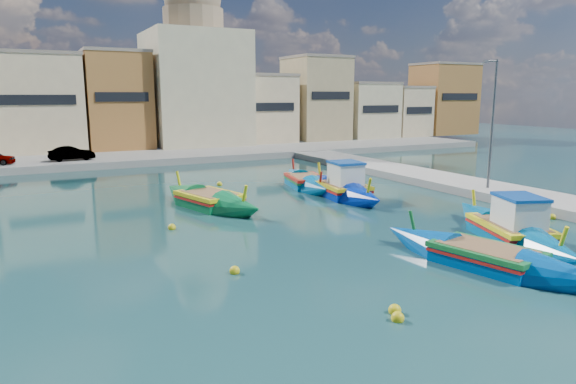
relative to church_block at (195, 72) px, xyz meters
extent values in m
plane|color=#113335|center=(-10.00, -40.00, -8.41)|extent=(160.00, 160.00, 0.00)
cube|color=gray|center=(-10.00, -8.00, -8.11)|extent=(80.00, 8.00, 0.60)
cube|color=beige|center=(-15.74, -0.28, -3.31)|extent=(7.88, 7.44, 8.99)
cube|color=gray|center=(-15.74, -0.28, 1.33)|extent=(8.04, 7.59, 0.30)
cube|color=black|center=(-15.74, -4.05, -2.86)|extent=(6.30, 0.10, 0.90)
cube|color=#AB7035|center=(-8.46, -0.93, -3.09)|extent=(6.17, 6.13, 9.43)
cube|color=gray|center=(-8.46, -0.93, 1.77)|extent=(6.29, 6.26, 0.30)
cube|color=black|center=(-8.46, -4.05, -2.62)|extent=(4.93, 0.10, 0.90)
cube|color=tan|center=(-0.95, -0.15, -4.78)|extent=(7.31, 7.69, 6.05)
cube|color=gray|center=(-0.95, -0.15, -1.60)|extent=(7.46, 7.85, 0.30)
cube|color=black|center=(-0.95, -4.05, -4.48)|extent=(5.85, 0.10, 0.90)
cube|color=beige|center=(7.02, -0.35, -4.10)|extent=(7.54, 7.30, 7.41)
cube|color=gray|center=(7.02, -0.35, -0.25)|extent=(7.69, 7.45, 0.30)
cube|color=black|center=(7.02, -4.05, -3.73)|extent=(6.03, 0.10, 0.90)
cube|color=tan|center=(14.93, -0.51, -2.99)|extent=(6.36, 6.97, 9.63)
cube|color=gray|center=(14.93, -0.51, 1.98)|extent=(6.48, 7.11, 0.30)
cube|color=black|center=(14.93, -4.05, -2.51)|extent=(5.09, 0.10, 0.90)
cube|color=beige|center=(22.15, -0.65, -4.48)|extent=(6.63, 6.70, 6.65)
cube|color=gray|center=(22.15, -0.65, -1.01)|extent=(6.76, 6.83, 0.30)
cube|color=black|center=(22.15, -4.05, -4.15)|extent=(5.30, 0.10, 0.90)
cube|color=beige|center=(28.26, -0.25, -4.71)|extent=(5.08, 7.51, 6.20)
cube|color=gray|center=(28.26, -0.25, -1.45)|extent=(5.18, 7.66, 0.30)
cube|color=black|center=(28.26, -4.05, -4.40)|extent=(4.06, 0.10, 0.90)
cube|color=#AB7035|center=(35.15, -1.00, -3.14)|extent=(7.79, 6.00, 9.33)
cube|color=gray|center=(35.15, -1.00, 1.67)|extent=(7.95, 6.12, 0.30)
cube|color=black|center=(35.15, -4.05, -2.68)|extent=(6.23, 0.10, 0.90)
cube|color=beige|center=(0.00, 0.00, -1.81)|extent=(10.00, 10.00, 12.00)
cylinder|color=#9E8466|center=(0.00, 0.00, 5.39)|extent=(6.40, 6.40, 2.40)
cylinder|color=#595B60|center=(7.50, -34.00, -4.41)|extent=(0.16, 0.16, 8.00)
cylinder|color=#595B60|center=(7.10, -34.00, -0.51)|extent=(1.00, 0.10, 0.10)
cube|color=#595B60|center=(6.60, -34.00, -0.56)|extent=(0.35, 0.15, 0.18)
imported|color=#4C1919|center=(-13.72, -9.50, -7.22)|extent=(3.68, 1.60, 1.18)
cube|color=#00609B|center=(0.76, -41.27, -8.20)|extent=(3.30, 4.24, 1.05)
cone|color=#00609B|center=(1.88, -38.39, -8.15)|extent=(3.19, 3.95, 2.68)
cone|color=#00609B|center=(-0.36, -44.16, -8.15)|extent=(3.19, 3.95, 2.68)
cube|color=yellow|center=(0.76, -41.27, -7.76)|extent=(3.45, 4.46, 0.19)
cube|color=red|center=(0.76, -41.27, -7.95)|extent=(3.42, 4.34, 0.10)
cube|color=olive|center=(0.76, -41.27, -7.68)|extent=(2.88, 3.81, 0.06)
cylinder|color=yellow|center=(1.99, -38.11, -7.47)|extent=(0.31, 0.51, 1.14)
cylinder|color=yellow|center=(-0.47, -44.44, -7.47)|extent=(0.31, 0.51, 1.14)
cube|color=white|center=(0.56, -41.78, -7.10)|extent=(2.05, 2.30, 1.15)
cube|color=#0F47A5|center=(0.56, -41.78, -6.46)|extent=(2.18, 2.46, 0.13)
cube|color=#0024AA|center=(-0.40, -30.09, -8.18)|extent=(2.67, 3.84, 1.13)
cone|color=#0024AA|center=(-0.04, -27.14, -8.13)|extent=(2.64, 3.59, 2.82)
cone|color=#0024AA|center=(-0.75, -33.05, -8.13)|extent=(2.64, 3.59, 2.82)
cube|color=yellow|center=(-0.40, -30.09, -7.71)|extent=(2.78, 4.05, 0.20)
cube|color=red|center=(-0.40, -30.09, -7.91)|extent=(2.79, 3.92, 0.11)
cube|color=olive|center=(-0.40, -30.09, -7.62)|extent=(2.30, 3.48, 0.07)
cylinder|color=yellow|center=(0.00, -26.84, -7.39)|extent=(0.22, 0.55, 1.23)
cylinder|color=yellow|center=(-0.79, -33.34, -7.39)|extent=(0.22, 0.55, 1.23)
cube|color=white|center=(-0.46, -30.61, -7.00)|extent=(1.79, 2.01, 1.24)
cube|color=#0F47A5|center=(-0.46, -30.61, -6.31)|extent=(1.89, 2.15, 0.14)
cube|color=#0063A4|center=(-0.74, -26.28, -8.20)|extent=(2.73, 3.75, 1.03)
cone|color=#0063A4|center=(-0.14, -23.54, -8.15)|extent=(2.68, 3.51, 2.59)
cone|color=#0063A4|center=(-1.34, -29.02, -8.15)|extent=(2.68, 3.51, 2.59)
cube|color=#B61E13|center=(-0.74, -26.28, -7.77)|extent=(2.85, 3.95, 0.19)
cube|color=#197F33|center=(-0.74, -26.28, -7.96)|extent=(2.85, 3.84, 0.10)
cube|color=olive|center=(-0.74, -26.28, -7.69)|extent=(2.37, 3.39, 0.06)
cylinder|color=#B61E13|center=(-0.08, -23.27, -7.48)|extent=(0.24, 0.51, 1.12)
cylinder|color=#B61E13|center=(-1.40, -29.29, -7.48)|extent=(0.24, 0.51, 1.12)
cube|color=#0A723B|center=(-8.43, -29.36, -8.18)|extent=(3.08, 3.88, 1.13)
cone|color=#0A723B|center=(-9.18, -26.65, -8.13)|extent=(3.02, 3.68, 2.78)
cone|color=#0A723B|center=(-7.68, -32.08, -8.13)|extent=(3.02, 3.68, 2.78)
cube|color=yellow|center=(-8.43, -29.36, -7.71)|extent=(3.22, 4.09, 0.20)
cube|color=red|center=(-8.43, -29.36, -7.91)|extent=(3.20, 3.97, 0.11)
cube|color=olive|center=(-8.43, -29.36, -7.62)|extent=(2.67, 3.50, 0.07)
cylinder|color=yellow|center=(-9.25, -26.38, -7.39)|extent=(0.29, 0.56, 1.23)
cylinder|color=yellow|center=(-7.60, -32.35, -7.39)|extent=(0.29, 0.56, 1.23)
cube|color=#004FA9|center=(-2.85, -43.25, -8.20)|extent=(2.76, 3.83, 1.02)
cone|color=#004FA9|center=(-3.49, -40.45, -8.15)|extent=(2.70, 3.57, 2.58)
cone|color=#004FA9|center=(-2.20, -46.04, -8.15)|extent=(2.70, 3.57, 2.58)
cube|color=#16722F|center=(-2.85, -43.25, -7.78)|extent=(2.88, 4.04, 0.18)
cube|color=red|center=(-2.85, -43.25, -7.96)|extent=(2.87, 3.92, 0.10)
cube|color=olive|center=(-2.85, -43.25, -7.70)|extent=(2.39, 3.46, 0.06)
cylinder|color=#16722F|center=(-3.56, -40.18, -7.49)|extent=(0.25, 0.50, 1.11)
sphere|color=yellow|center=(-11.04, -39.85, -8.33)|extent=(0.36, 0.36, 0.36)
sphere|color=yellow|center=(-11.46, -33.10, -8.33)|extent=(0.36, 0.36, 0.36)
sphere|color=yellow|center=(-5.67, -23.22, -8.33)|extent=(0.36, 0.36, 0.36)
sphere|color=yellow|center=(5.68, -39.66, -8.33)|extent=(0.36, 0.36, 0.36)
sphere|color=yellow|center=(-8.23, -44.93, -8.33)|extent=(0.36, 0.36, 0.36)
sphere|color=yellow|center=(-8.49, -45.37, -8.33)|extent=(0.36, 0.36, 0.36)
camera|label=1|loc=(-17.01, -55.55, -2.40)|focal=32.00mm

